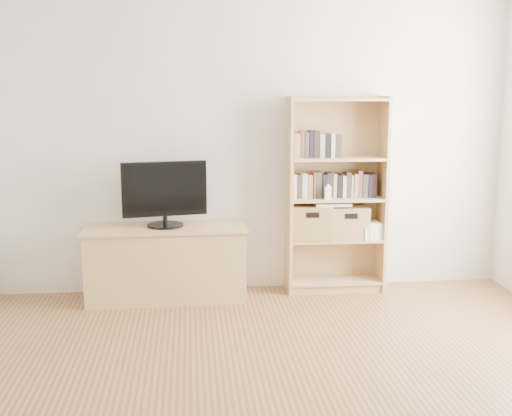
{
  "coord_description": "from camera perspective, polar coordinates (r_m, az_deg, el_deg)",
  "views": [
    {
      "loc": [
        -0.53,
        -3.0,
        1.73
      ],
      "look_at": [
        -0.02,
        1.9,
        0.83
      ],
      "focal_mm": 45.0,
      "sensor_mm": 36.0,
      "label": 1
    }
  ],
  "objects": [
    {
      "name": "back_wall",
      "position": [
        5.54,
        -0.43,
        5.93
      ],
      "size": [
        4.5,
        0.02,
        2.6
      ],
      "primitive_type": "cube",
      "color": "beige",
      "rests_on": "floor"
    },
    {
      "name": "tv_stand",
      "position": [
        5.45,
        -7.98,
        -4.95
      ],
      "size": [
        1.31,
        0.51,
        0.6
      ],
      "primitive_type": "cube",
      "rotation": [
        0.0,
        0.0,
        0.02
      ],
      "color": "tan",
      "rests_on": "floor"
    },
    {
      "name": "bookshelf",
      "position": [
        5.57,
        7.15,
        1.14
      ],
      "size": [
        0.85,
        0.31,
        1.69
      ],
      "primitive_type": "cube",
      "rotation": [
        0.0,
        0.0,
        -0.01
      ],
      "color": "tan",
      "rests_on": "floor"
    },
    {
      "name": "television",
      "position": [
        5.33,
        -8.14,
        1.28
      ],
      "size": [
        0.7,
        0.18,
        0.55
      ],
      "primitive_type": "cube",
      "rotation": [
        0.0,
        0.0,
        0.18
      ],
      "color": "black",
      "rests_on": "tv_stand"
    },
    {
      "name": "books_row_mid",
      "position": [
        5.57,
        7.13,
        2.18
      ],
      "size": [
        0.89,
        0.19,
        0.24
      ],
      "primitive_type": "cube",
      "rotation": [
        0.0,
        0.0,
        0.02
      ],
      "color": "beige",
      "rests_on": "bookshelf"
    },
    {
      "name": "books_row_upper",
      "position": [
        5.5,
        5.29,
        5.52
      ],
      "size": [
        0.37,
        0.15,
        0.19
      ],
      "primitive_type": "cube",
      "rotation": [
        0.0,
        0.0,
        0.03
      ],
      "color": "beige",
      "rests_on": "bookshelf"
    },
    {
      "name": "baby_monitor",
      "position": [
        5.45,
        6.4,
        1.33
      ],
      "size": [
        0.06,
        0.04,
        0.11
      ],
      "primitive_type": "cube",
      "rotation": [
        0.0,
        0.0,
        0.04
      ],
      "color": "white",
      "rests_on": "bookshelf"
    },
    {
      "name": "basket_left",
      "position": [
        5.56,
        4.84,
        -1.22
      ],
      "size": [
        0.37,
        0.31,
        0.29
      ],
      "primitive_type": "cube",
      "rotation": [
        0.0,
        0.0,
        -0.05
      ],
      "color": "#A3814A",
      "rests_on": "bookshelf"
    },
    {
      "name": "basket_right",
      "position": [
        5.63,
        8.13,
        -1.23
      ],
      "size": [
        0.34,
        0.28,
        0.28
      ],
      "primitive_type": "cube",
      "rotation": [
        0.0,
        0.0,
        -0.02
      ],
      "color": "#A3814A",
      "rests_on": "bookshelf"
    },
    {
      "name": "laptop",
      "position": [
        5.55,
        6.75,
        0.39
      ],
      "size": [
        0.31,
        0.22,
        0.02
      ],
      "primitive_type": "cube",
      "rotation": [
        0.0,
        0.0,
        -0.02
      ],
      "color": "white",
      "rests_on": "basket_left"
    },
    {
      "name": "magazine_stack",
      "position": [
        5.69,
        9.95,
        -1.96
      ],
      "size": [
        0.22,
        0.29,
        0.12
      ],
      "primitive_type": "cube",
      "rotation": [
        0.0,
        0.0,
        0.17
      ],
      "color": "silver",
      "rests_on": "bookshelf"
    }
  ]
}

